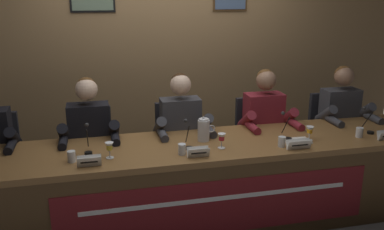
# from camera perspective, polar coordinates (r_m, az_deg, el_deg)

# --- Properties ---
(ground_plane) EXTENTS (12.00, 12.00, 0.00)m
(ground_plane) POSITION_cam_1_polar(r_m,az_deg,el_deg) (3.78, 0.00, -14.30)
(ground_plane) COLOR #4C4742
(wall_back_panelled) EXTENTS (5.60, 0.14, 2.60)m
(wall_back_panelled) POSITION_cam_1_polar(r_m,az_deg,el_deg) (4.58, -3.86, 8.57)
(wall_back_panelled) COLOR #937047
(wall_back_panelled) RESTS_ON ground_plane
(conference_table) EXTENTS (4.40, 0.79, 0.72)m
(conference_table) POSITION_cam_1_polar(r_m,az_deg,el_deg) (3.44, 0.51, -7.99)
(conference_table) COLOR brown
(conference_table) RESTS_ON ground_plane
(chair_left) EXTENTS (0.44, 0.45, 0.90)m
(chair_left) POSITION_cam_1_polar(r_m,az_deg,el_deg) (4.02, -13.47, -5.77)
(chair_left) COLOR black
(chair_left) RESTS_ON ground_plane
(panelist_left) EXTENTS (0.51, 0.48, 1.23)m
(panelist_left) POSITION_cam_1_polar(r_m,az_deg,el_deg) (3.74, -13.73, -2.99)
(panelist_left) COLOR black
(panelist_left) RESTS_ON ground_plane
(nameplate_left) EXTENTS (0.17, 0.06, 0.08)m
(nameplate_left) POSITION_cam_1_polar(r_m,az_deg,el_deg) (3.11, -13.80, -6.12)
(nameplate_left) COLOR white
(nameplate_left) RESTS_ON conference_table
(juice_glass_left) EXTENTS (0.06, 0.06, 0.12)m
(juice_glass_left) POSITION_cam_1_polar(r_m,az_deg,el_deg) (3.21, -11.16, -4.32)
(juice_glass_left) COLOR white
(juice_glass_left) RESTS_ON conference_table
(water_cup_left) EXTENTS (0.06, 0.06, 0.08)m
(water_cup_left) POSITION_cam_1_polar(r_m,az_deg,el_deg) (3.22, -16.05, -5.51)
(water_cup_left) COLOR silver
(water_cup_left) RESTS_ON conference_table
(microphone_left) EXTENTS (0.06, 0.17, 0.22)m
(microphone_left) POSITION_cam_1_polar(r_m,az_deg,el_deg) (3.36, -13.97, -3.77)
(microphone_left) COLOR black
(microphone_left) RESTS_ON conference_table
(chair_center) EXTENTS (0.44, 0.45, 0.90)m
(chair_center) POSITION_cam_1_polar(r_m,az_deg,el_deg) (4.09, -1.88, -4.91)
(chair_center) COLOR black
(chair_center) RESTS_ON ground_plane
(panelist_center) EXTENTS (0.51, 0.48, 1.23)m
(panelist_center) POSITION_cam_1_polar(r_m,az_deg,el_deg) (3.81, -1.32, -2.12)
(panelist_center) COLOR black
(panelist_center) RESTS_ON ground_plane
(nameplate_center) EXTENTS (0.17, 0.06, 0.08)m
(nameplate_center) POSITION_cam_1_polar(r_m,az_deg,el_deg) (3.18, 0.85, -5.09)
(nameplate_center) COLOR white
(nameplate_center) RESTS_ON conference_table
(juice_glass_center) EXTENTS (0.06, 0.06, 0.12)m
(juice_glass_center) POSITION_cam_1_polar(r_m,az_deg,el_deg) (3.35, 4.04, -3.14)
(juice_glass_center) COLOR white
(juice_glass_center) RESTS_ON conference_table
(water_cup_center) EXTENTS (0.06, 0.06, 0.08)m
(water_cup_center) POSITION_cam_1_polar(r_m,az_deg,el_deg) (3.24, -1.37, -4.74)
(water_cup_center) COLOR silver
(water_cup_center) RESTS_ON conference_table
(microphone_center) EXTENTS (0.06, 0.17, 0.22)m
(microphone_center) POSITION_cam_1_polar(r_m,az_deg,el_deg) (3.36, -0.53, -3.26)
(microphone_center) COLOR black
(microphone_center) RESTS_ON conference_table
(chair_right) EXTENTS (0.44, 0.45, 0.90)m
(chair_right) POSITION_cam_1_polar(r_m,az_deg,el_deg) (4.32, 8.87, -3.93)
(chair_right) COLOR black
(chair_right) RESTS_ON ground_plane
(panelist_right) EXTENTS (0.51, 0.48, 1.23)m
(panelist_right) POSITION_cam_1_polar(r_m,az_deg,el_deg) (4.05, 10.10, -1.23)
(panelist_right) COLOR black
(panelist_right) RESTS_ON ground_plane
(nameplate_right) EXTENTS (0.20, 0.06, 0.08)m
(nameplate_right) POSITION_cam_1_polar(r_m,az_deg,el_deg) (3.45, 14.31, -3.89)
(nameplate_right) COLOR white
(nameplate_right) RESTS_ON conference_table
(juice_glass_right) EXTENTS (0.06, 0.06, 0.12)m
(juice_glass_right) POSITION_cam_1_polar(r_m,az_deg,el_deg) (3.65, 15.70, -2.07)
(juice_glass_right) COLOR white
(juice_glass_right) RESTS_ON conference_table
(water_cup_right) EXTENTS (0.06, 0.06, 0.08)m
(water_cup_right) POSITION_cam_1_polar(r_m,az_deg,el_deg) (3.47, 12.11, -3.64)
(water_cup_right) COLOR silver
(water_cup_right) RESTS_ON conference_table
(microphone_right) EXTENTS (0.06, 0.17, 0.22)m
(microphone_right) POSITION_cam_1_polar(r_m,az_deg,el_deg) (3.66, 12.70, -2.02)
(microphone_right) COLOR black
(microphone_right) RESTS_ON conference_table
(chair_far_right) EXTENTS (0.44, 0.45, 0.90)m
(chair_far_right) POSITION_cam_1_polar(r_m,az_deg,el_deg) (4.68, 18.24, -2.96)
(chair_far_right) COLOR black
(chair_far_right) RESTS_ON ground_plane
(panelist_far_right) EXTENTS (0.51, 0.48, 1.23)m
(panelist_far_right) POSITION_cam_1_polar(r_m,az_deg,el_deg) (4.44, 19.88, -0.42)
(panelist_far_right) COLOR black
(panelist_far_right) RESTS_ON ground_plane
(water_cup_far_right) EXTENTS (0.06, 0.06, 0.08)m
(water_cup_far_right) POSITION_cam_1_polar(r_m,az_deg,el_deg) (3.89, 21.78, -2.27)
(water_cup_far_right) COLOR silver
(water_cup_far_right) RESTS_ON conference_table
(microphone_far_right) EXTENTS (0.06, 0.17, 0.22)m
(microphone_far_right) POSITION_cam_1_polar(r_m,az_deg,el_deg) (4.04, 22.84, -1.16)
(microphone_far_right) COLOR black
(microphone_far_right) RESTS_ON conference_table
(water_pitcher_central) EXTENTS (0.15, 0.10, 0.21)m
(water_pitcher_central) POSITION_cam_1_polar(r_m,az_deg,el_deg) (3.51, 1.61, -2.02)
(water_pitcher_central) COLOR silver
(water_pitcher_central) RESTS_ON conference_table
(document_stack_right) EXTENTS (0.22, 0.16, 0.01)m
(document_stack_right) POSITION_cam_1_polar(r_m,az_deg,el_deg) (3.62, 14.11, -3.42)
(document_stack_right) COLOR white
(document_stack_right) RESTS_ON conference_table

